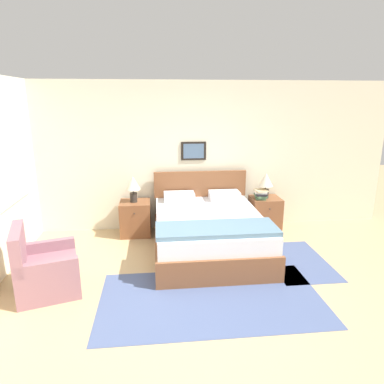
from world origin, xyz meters
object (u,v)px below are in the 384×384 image
(armchair, at_px, (44,270))
(table_lamp_by_door, at_px, (266,182))
(table_lamp_near_window, at_px, (133,185))
(nightstand_by_door, at_px, (265,214))
(bed, at_px, (208,231))
(nightstand_near_window, at_px, (135,218))

(armchair, height_order, table_lamp_by_door, table_lamp_by_door)
(armchair, bearing_deg, table_lamp_near_window, 133.93)
(table_lamp_near_window, bearing_deg, nightstand_by_door, 0.16)
(bed, distance_m, armchair, 2.36)
(nightstand_near_window, height_order, nightstand_by_door, same)
(bed, relative_size, armchair, 2.36)
(bed, distance_m, table_lamp_near_window, 1.53)
(nightstand_by_door, bearing_deg, table_lamp_near_window, -179.84)
(table_lamp_near_window, bearing_deg, bed, -34.49)
(bed, bearing_deg, armchair, -156.67)
(nightstand_near_window, distance_m, table_lamp_near_window, 0.59)
(table_lamp_by_door, bearing_deg, bed, -144.69)
(nightstand_near_window, height_order, table_lamp_by_door, table_lamp_by_door)
(nightstand_near_window, xyz_separation_m, table_lamp_by_door, (2.29, -0.01, 0.59))
(armchair, bearing_deg, bed, 97.05)
(table_lamp_by_door, bearing_deg, armchair, -152.23)
(bed, height_order, table_lamp_by_door, bed)
(nightstand_by_door, bearing_deg, bed, -144.94)
(nightstand_near_window, height_order, table_lamp_near_window, table_lamp_near_window)
(nightstand_near_window, relative_size, table_lamp_near_window, 1.32)
(armchair, xyz_separation_m, table_lamp_near_window, (0.99, 1.74, 0.61))
(bed, height_order, nightstand_near_window, bed)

